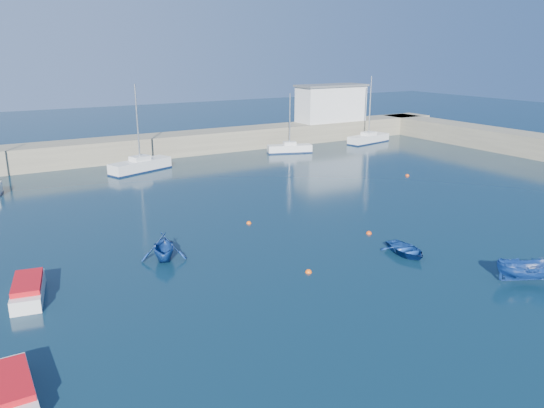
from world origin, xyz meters
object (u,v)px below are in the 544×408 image
dinghy_left (164,247)px  dinghy_center (406,250)px  sailboat_6 (140,165)px  sailboat_7 (290,148)px  motorboat_0 (12,389)px  dinghy_right (528,270)px  harbor_office (331,104)px  motorboat_1 (28,289)px  sailboat_8 (368,138)px

dinghy_left → dinghy_center: bearing=-7.5°
sailboat_6 → sailboat_7: 19.77m
motorboat_0 → dinghy_right: dinghy_right is taller
dinghy_left → motorboat_0: bearing=-112.8°
harbor_office → sailboat_7: harbor_office is taller
motorboat_1 → dinghy_right: size_ratio=1.21×
motorboat_1 → dinghy_left: 8.16m
harbor_office → motorboat_0: 63.81m
motorboat_0 → sailboat_6: bearing=65.6°
sailboat_7 → dinghy_left: 37.18m
sailboat_7 → motorboat_1: size_ratio=1.70×
sailboat_7 → dinghy_left: sailboat_7 is taller
sailboat_8 → dinghy_center: 43.07m
dinghy_left → sailboat_7: bearing=65.3°
motorboat_0 → dinghy_right: size_ratio=1.16×
sailboat_6 → dinghy_center: size_ratio=2.86×
harbor_office → motorboat_1: 56.82m
sailboat_6 → dinghy_left: size_ratio=2.86×
harbor_office → sailboat_8: size_ratio=1.08×
sailboat_7 → motorboat_0: size_ratio=1.79×
motorboat_0 → dinghy_left: 14.22m
dinghy_center → dinghy_right: dinghy_right is taller
sailboat_8 → dinghy_right: 46.94m
harbor_office → sailboat_7: bearing=-150.5°
sailboat_6 → harbor_office: bearing=-97.4°
sailboat_8 → dinghy_center: (-26.06, -34.29, -0.28)m
dinghy_center → dinghy_left: dinghy_left is taller
motorboat_1 → dinghy_center: motorboat_1 is taller
dinghy_right → sailboat_6: bearing=49.2°
sailboat_6 → motorboat_1: size_ratio=2.11×
sailboat_6 → motorboat_1: 30.57m
motorboat_0 → sailboat_8: bearing=36.9°
harbor_office → dinghy_center: (-23.41, -39.83, -4.76)m
motorboat_0 → dinghy_right: bearing=-7.4°
sailboat_6 → dinghy_left: 26.28m
sailboat_7 → sailboat_8: size_ratio=0.81×
harbor_office → sailboat_6: sailboat_6 is taller
harbor_office → motorboat_0: size_ratio=2.39×
sailboat_8 → dinghy_right: bearing=138.5°
harbor_office → sailboat_8: 7.60m
dinghy_center → dinghy_right: bearing=-60.1°
dinghy_right → dinghy_center: bearing=58.7°
dinghy_center → dinghy_left: size_ratio=1.00×
dinghy_right → sailboat_7: bearing=21.2°
sailboat_8 → motorboat_1: (-47.77, -28.69, -0.13)m
motorboat_0 → dinghy_left: bearing=46.9°
sailboat_7 → harbor_office: bearing=-41.4°
sailboat_8 → dinghy_center: bearing=130.8°
sailboat_6 → sailboat_7: size_ratio=1.24×
motorboat_0 → dinghy_center: (23.33, 3.36, -0.10)m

